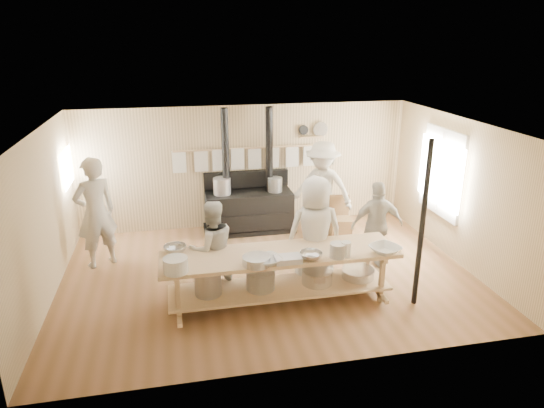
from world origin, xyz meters
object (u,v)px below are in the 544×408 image
chair (340,226)px  cook_far_left (95,213)px  stove (248,207)px  roasting_pan (288,259)px  prep_table (279,272)px  cook_left (212,249)px  cook_center (315,232)px  cook_right (377,225)px  cook_by_window (322,189)px

chair → cook_far_left: bearing=-169.5°
stove → roasting_pan: size_ratio=6.76×
prep_table → roasting_pan: roasting_pan is taller
chair → roasting_pan: 3.15m
cook_left → cook_center: bearing=166.3°
cook_left → chair: size_ratio=1.81×
stove → prep_table: stove is taller
cook_center → cook_right: bearing=-160.1°
cook_right → roasting_pan: (-1.90, -1.20, 0.10)m
prep_table → roasting_pan: bearing=-80.9°
stove → cook_far_left: (-2.88, -1.08, 0.48)m
cook_left → roasting_pan: (1.03, -0.81, 0.10)m
cook_left → cook_center: cook_center is taller
stove → roasting_pan: 3.37m
cook_left → cook_center: 1.67m
cook_left → cook_by_window: (2.43, 2.06, 0.19)m
roasting_pan → cook_far_left: bearing=142.4°
stove → cook_left: stove is taller
cook_right → chair: bearing=-78.7°
cook_right → chair: 1.47m
roasting_pan → cook_center: bearing=50.8°
prep_table → cook_by_window: size_ratio=1.84×
cook_far_left → cook_center: size_ratio=1.07×
stove → roasting_pan: bearing=-89.1°
cook_far_left → chair: 4.72m
stove → roasting_pan: (0.05, -3.35, 0.37)m
prep_table → cook_left: (-0.97, 0.48, 0.27)m
prep_table → cook_center: bearing=33.1°
chair → cook_right: bearing=-75.4°
cook_center → cook_by_window: cook_by_window is taller
cook_far_left → cook_by_window: size_ratio=1.02×
cook_far_left → roasting_pan: 3.71m
cook_by_window → roasting_pan: bearing=-82.1°
stove → cook_far_left: 3.12m
cook_far_left → cook_left: size_ratio=1.27×
prep_table → cook_by_window: cook_by_window is taller
prep_table → cook_center: size_ratio=1.92×
stove → cook_right: bearing=-47.7°
cook_center → roasting_pan: bearing=52.1°
cook_right → cook_far_left: bearing=-8.7°
stove → cook_by_window: size_ratio=1.33×
roasting_pan → stove: bearing=90.9°
prep_table → roasting_pan: size_ratio=9.36×
cook_left → cook_by_window: bearing=-152.3°
stove → cook_right: size_ratio=1.64×
stove → cook_center: stove is taller
prep_table → cook_left: size_ratio=2.28×
cook_left → cook_by_window: 3.19m
cook_center → chair: cook_center is taller
cook_by_window → stove: bearing=-164.1°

